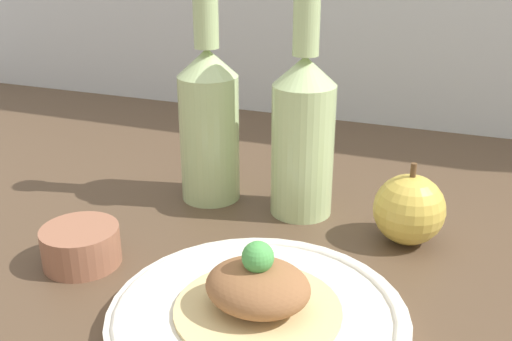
# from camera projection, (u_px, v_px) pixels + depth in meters

# --- Properties ---
(ground_plane) EXTENTS (1.80, 1.10, 0.04)m
(ground_plane) POSITION_uv_depth(u_px,v_px,m) (264.00, 289.00, 0.61)
(ground_plane) COLOR brown
(plate) EXTENTS (0.26, 0.26, 0.02)m
(plate) POSITION_uv_depth(u_px,v_px,m) (258.00, 317.00, 0.52)
(plate) COLOR silver
(plate) RESTS_ON ground_plane
(plated_food) EXTENTS (0.15, 0.15, 0.07)m
(plated_food) POSITION_uv_depth(u_px,v_px,m) (258.00, 290.00, 0.51)
(plated_food) COLOR #D6BC7F
(plated_food) RESTS_ON plate
(cider_bottle_left) EXTENTS (0.07, 0.07, 0.28)m
(cider_bottle_left) POSITION_uv_depth(u_px,v_px,m) (209.00, 118.00, 0.73)
(cider_bottle_left) COLOR #B7D18E
(cider_bottle_left) RESTS_ON ground_plane
(cider_bottle_right) EXTENTS (0.07, 0.07, 0.28)m
(cider_bottle_right) POSITION_uv_depth(u_px,v_px,m) (303.00, 129.00, 0.69)
(cider_bottle_right) COLOR #B7D18E
(cider_bottle_right) RESTS_ON ground_plane
(apple) EXTENTS (0.08, 0.08, 0.09)m
(apple) POSITION_uv_depth(u_px,v_px,m) (409.00, 209.00, 0.65)
(apple) COLOR gold
(apple) RESTS_ON ground_plane
(dipping_bowl) EXTENTS (0.08, 0.08, 0.04)m
(dipping_bowl) POSITION_uv_depth(u_px,v_px,m) (81.00, 246.00, 0.61)
(dipping_bowl) COLOR #996047
(dipping_bowl) RESTS_ON ground_plane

